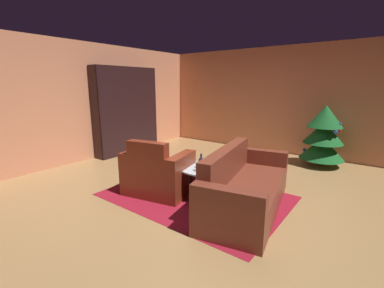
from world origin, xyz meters
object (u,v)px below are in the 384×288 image
Objects in this scene: armchair_red at (157,174)px; bookshelf_unit at (130,112)px; coffee_table at (203,170)px; book_stack_on_table at (205,164)px; decorated_tree at (323,135)px; couch_red at (244,188)px; bottle_on_table at (201,165)px.

bookshelf_unit is at bearing 147.89° from armchair_red.
bookshelf_unit is at bearing 158.76° from coffee_table.
bookshelf_unit reaches higher than armchair_red.
bookshelf_unit is 3.32m from book_stack_on_table.
decorated_tree is (1.10, 2.80, 0.24)m from coffee_table.
bottle_on_table is (-0.57, -0.22, 0.29)m from couch_red.
couch_red is 2.98× the size of coffee_table.
coffee_table is at bearing -176.90° from book_stack_on_table.
armchair_red is 0.78m from bottle_on_table.
book_stack_on_table is at bearing -21.01° from bookshelf_unit.
book_stack_on_table is (3.07, -1.18, -0.49)m from bookshelf_unit.
couch_red is 7.95× the size of bottle_on_table.
armchair_red is 0.77m from book_stack_on_table.
armchair_red reaches higher than coffee_table.
coffee_table is 0.25m from bottle_on_table.
couch_red is 1.66× the size of decorated_tree.
bottle_on_table is 0.21× the size of decorated_tree.
bookshelf_unit reaches higher than bottle_on_table.
book_stack_on_table is (0.03, 0.00, 0.11)m from coffee_table.
decorated_tree reaches higher than couch_red.
coffee_table is at bearing -21.24° from bookshelf_unit.
armchair_red is 1.55× the size of coffee_table.
bottle_on_table is (0.09, -0.17, 0.15)m from coffee_table.
armchair_red is at bearing -32.11° from bookshelf_unit.
coffee_table is at bearing -111.40° from decorated_tree.
armchair_red is (2.40, -1.51, -0.70)m from bookshelf_unit.
book_stack_on_table reaches higher than coffee_table.
couch_red reaches higher than coffee_table.
book_stack_on_table is at bearing 108.25° from bottle_on_table.
bookshelf_unit is at bearing 163.01° from couch_red.
armchair_red is 4.15× the size of bottle_on_table.
decorated_tree is (0.43, 2.75, 0.37)m from couch_red.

